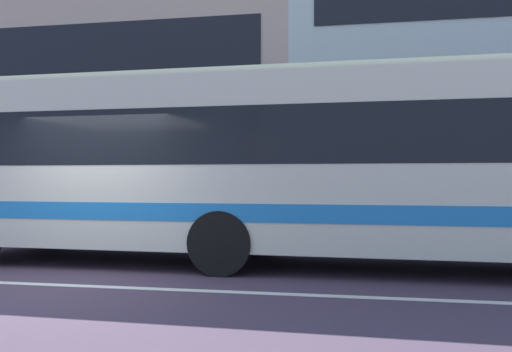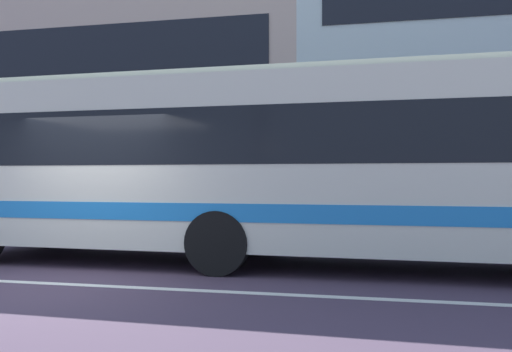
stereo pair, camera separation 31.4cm
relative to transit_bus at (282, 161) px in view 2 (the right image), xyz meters
name	(u,v)px [view 2 (the right image)]	position (x,y,z in m)	size (l,w,h in m)	color
ground_plane	(54,284)	(-2.88, -2.29, -1.79)	(160.00, 160.00, 0.00)	#463648
lane_centre_line	(54,284)	(-2.88, -2.29, -1.78)	(60.00, 0.16, 0.01)	silver
hedge_row_far	(219,225)	(-2.20, 3.60, -1.43)	(15.40, 1.10, 0.71)	#204A19
apartment_block_left	(71,101)	(-12.70, 14.22, 3.38)	(23.30, 10.92, 10.34)	#C5AC9B
transit_bus	(282,161)	(0.00, 0.00, 0.00)	(12.42, 2.92, 3.24)	beige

